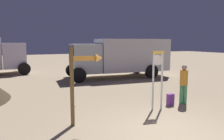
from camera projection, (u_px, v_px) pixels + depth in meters
ground_plane at (166, 133)px, 5.88m from camera, size 80.00×80.00×0.00m
standing_clock at (158, 75)px, 7.78m from camera, size 0.43×0.16×2.13m
arrow_sign at (83, 74)px, 6.34m from camera, size 0.99×0.27×2.31m
person_near_clock at (184, 82)px, 8.59m from camera, size 0.30×0.30×1.56m
backpack at (170, 100)px, 8.48m from camera, size 0.26×0.21×0.45m
box_truck_near at (121, 56)px, 15.22m from camera, size 7.16×3.16×2.65m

